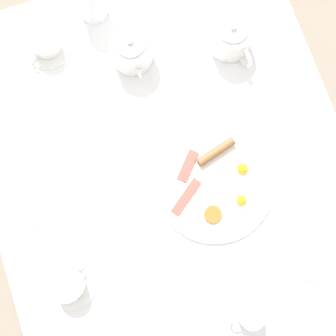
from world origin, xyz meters
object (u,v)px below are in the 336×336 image
at_px(teapot_near, 231,37).
at_px(teacup_with_saucer_left, 45,43).
at_px(teacup_with_saucer_right, 69,285).
at_px(creamer_jug, 250,315).
at_px(fork_by_plate, 179,331).
at_px(breakfast_plate, 215,182).
at_px(teapot_far, 131,50).
at_px(water_glass_tall, 90,0).
at_px(spoon_for_tea, 39,227).
at_px(napkin_folded, 311,260).
at_px(knife_by_plate, 38,110).

relative_size(teapot_near, teacup_with_saucer_left, 1.46).
relative_size(teacup_with_saucer_left, teacup_with_saucer_right, 1.00).
height_order(teapot_near, teacup_with_saucer_left, teapot_near).
bearing_deg(creamer_jug, fork_by_plate, -5.28).
height_order(breakfast_plate, teapot_far, teapot_far).
bearing_deg(creamer_jug, breakfast_plate, -95.78).
bearing_deg(breakfast_plate, water_glass_tall, -74.42).
height_order(teapot_far, water_glass_tall, water_glass_tall).
bearing_deg(spoon_for_tea, breakfast_plate, 175.38).
distance_m(breakfast_plate, teacup_with_saucer_left, 0.60).
bearing_deg(napkin_folded, creamer_jug, 19.75).
bearing_deg(water_glass_tall, breakfast_plate, 105.58).
xyz_separation_m(breakfast_plate, water_glass_tall, (0.16, -0.57, 0.06)).
bearing_deg(teapot_near, knife_by_plate, 77.60).
bearing_deg(napkin_folded, knife_by_plate, -47.85).
height_order(teacup_with_saucer_left, napkin_folded, teacup_with_saucer_left).
xyz_separation_m(teapot_near, napkin_folded, (0.00, 0.63, -0.04)).
height_order(napkin_folded, fork_by_plate, napkin_folded).
height_order(napkin_folded, knife_by_plate, napkin_folded).
bearing_deg(teapot_far, water_glass_tall, -157.84).
bearing_deg(knife_by_plate, napkin_folded, 132.15).
height_order(water_glass_tall, spoon_for_tea, water_glass_tall).
height_order(breakfast_plate, teacup_with_saucer_right, teacup_with_saucer_right).
bearing_deg(teacup_with_saucer_right, creamer_jug, 152.00).
relative_size(teapot_near, fork_by_plate, 1.16).
xyz_separation_m(teapot_near, fork_by_plate, (0.38, 0.68, -0.05)).
bearing_deg(teapot_near, breakfast_plate, 140.87).
bearing_deg(breakfast_plate, spoon_for_tea, -4.62).
distance_m(teacup_with_saucer_left, water_glass_tall, 0.17).
bearing_deg(water_glass_tall, napkin_folded, 111.11).
height_order(napkin_folded, spoon_for_tea, napkin_folded).
distance_m(teapot_far, fork_by_plate, 0.75).
xyz_separation_m(teacup_with_saucer_left, spoon_for_tea, (0.16, 0.47, -0.03)).
height_order(teapot_far, napkin_folded, teapot_far).
bearing_deg(teacup_with_saucer_left, knife_by_plate, 65.25).
bearing_deg(teacup_with_saucer_left, breakfast_plate, 121.60).
distance_m(breakfast_plate, teapot_far, 0.42).
relative_size(breakfast_plate, knife_by_plate, 1.99).
distance_m(creamer_jug, knife_by_plate, 0.78).
distance_m(napkin_folded, knife_by_plate, 0.83).
xyz_separation_m(water_glass_tall, creamer_jug, (-0.12, 0.92, -0.03)).
xyz_separation_m(water_glass_tall, knife_by_plate, (0.23, 0.23, -0.06)).
relative_size(creamer_jug, napkin_folded, 0.53).
height_order(breakfast_plate, water_glass_tall, water_glass_tall).
distance_m(creamer_jug, fork_by_plate, 0.18).
distance_m(breakfast_plate, fork_by_plate, 0.39).
bearing_deg(breakfast_plate, teapot_far, -76.57).
xyz_separation_m(teapot_near, water_glass_tall, (0.33, -0.22, 0.02)).
height_order(teapot_far, knife_by_plate, teapot_far).
relative_size(napkin_folded, knife_by_plate, 1.06).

